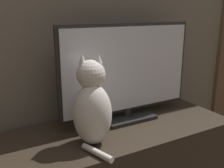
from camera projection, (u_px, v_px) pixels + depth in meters
tv_stand at (118, 163)px, 1.48m from camera, size 1.29×0.50×0.43m
tv at (128, 73)px, 1.47m from camera, size 0.82×0.18×0.55m
cat at (92, 106)px, 1.22m from camera, size 0.22×0.32×0.43m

